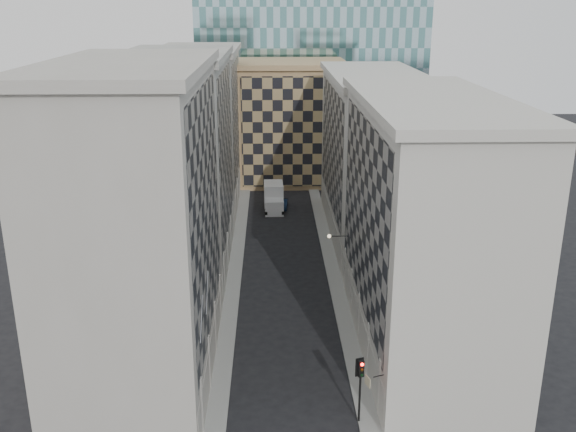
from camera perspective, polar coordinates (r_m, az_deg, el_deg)
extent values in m
cube|color=gray|center=(69.00, -4.74, -4.92)|extent=(1.50, 100.00, 0.15)
cube|color=gray|center=(69.21, 4.01, -4.83)|extent=(1.50, 100.00, 0.15)
cube|color=#A7A196|center=(47.99, -13.12, -1.38)|extent=(10.00, 22.00, 23.00)
cube|color=gray|center=(46.77, -7.39, 0.38)|extent=(0.25, 19.36, 18.00)
cube|color=#A7A196|center=(51.44, -6.95, -11.78)|extent=(0.45, 21.12, 3.20)
cube|color=#A7A196|center=(45.46, -14.22, 12.81)|extent=(10.80, 22.80, 0.70)
cylinder|color=#A7A196|center=(44.22, -8.15, -16.49)|extent=(0.90, 0.90, 4.40)
cylinder|color=#A7A196|center=(48.80, -7.44, -12.79)|extent=(0.90, 0.90, 4.40)
cylinder|color=#A7A196|center=(53.56, -6.88, -9.74)|extent=(0.90, 0.90, 4.40)
cylinder|color=#A7A196|center=(58.44, -6.41, -7.20)|extent=(0.90, 0.90, 4.40)
cube|color=gray|center=(68.92, -9.64, 4.45)|extent=(10.00, 22.00, 22.00)
cube|color=gray|center=(68.06, -5.62, 5.74)|extent=(0.25, 19.36, 17.00)
cube|color=gray|center=(71.25, -5.41, -2.84)|extent=(0.45, 21.12, 3.20)
cube|color=gray|center=(67.13, -10.17, 13.88)|extent=(10.80, 22.80, 0.70)
cylinder|color=gray|center=(63.43, -6.02, -5.04)|extent=(0.90, 0.90, 4.40)
cylinder|color=gray|center=(68.49, -5.69, -3.21)|extent=(0.90, 0.90, 4.40)
cylinder|color=gray|center=(73.62, -5.41, -1.63)|extent=(0.90, 0.90, 4.40)
cylinder|color=gray|center=(78.80, -5.16, -0.25)|extent=(0.90, 0.90, 4.40)
cube|color=#A7A196|center=(90.36, -7.78, 7.53)|extent=(10.00, 22.00, 21.00)
cube|color=gray|center=(89.70, -4.69, 8.53)|extent=(0.25, 19.36, 16.00)
cube|color=#A7A196|center=(92.06, -4.57, 2.14)|extent=(0.45, 21.12, 3.20)
cube|color=#A7A196|center=(88.97, -8.09, 14.40)|extent=(10.80, 22.80, 0.70)
cylinder|color=#A7A196|center=(84.01, -4.95, 0.95)|extent=(0.90, 0.90, 4.40)
cylinder|color=#A7A196|center=(89.27, -4.76, 2.01)|extent=(0.90, 0.90, 4.40)
cylinder|color=#A7A196|center=(94.55, -4.59, 2.96)|extent=(0.90, 0.90, 4.40)
cylinder|color=#A7A196|center=(99.85, -4.44, 3.80)|extent=(0.90, 0.90, 4.40)
cube|color=beige|center=(52.75, 12.03, -1.21)|extent=(10.00, 26.00, 20.00)
cube|color=gray|center=(51.34, 6.83, 0.29)|extent=(0.25, 22.88, 15.00)
cube|color=beige|center=(55.22, 6.52, -9.51)|extent=(0.45, 24.96, 3.20)
cube|color=beige|center=(50.29, 12.82, 9.96)|extent=(10.80, 26.80, 0.70)
cylinder|color=beige|center=(46.11, 8.56, -14.89)|extent=(0.90, 0.90, 4.40)
cylinder|color=beige|center=(50.47, 7.54, -11.66)|extent=(0.90, 0.90, 4.40)
cylinder|color=beige|center=(54.97, 6.70, -8.95)|extent=(0.90, 0.90, 4.40)
cylinder|color=beige|center=(59.58, 6.01, -6.66)|extent=(0.90, 0.90, 4.40)
cylinder|color=beige|center=(64.29, 5.42, -4.69)|extent=(0.90, 0.90, 4.40)
cube|color=beige|center=(78.32, 7.54, 5.10)|extent=(10.00, 28.00, 19.00)
cube|color=gray|center=(77.37, 3.99, 6.19)|extent=(0.25, 24.64, 14.00)
cube|color=beige|center=(79.90, 3.90, -0.41)|extent=(0.45, 26.88, 3.20)
cube|color=beige|center=(76.67, 7.85, 12.28)|extent=(10.80, 28.80, 0.70)
cube|color=tan|center=(102.95, 0.28, 8.18)|extent=(16.00, 14.00, 18.00)
cube|color=tan|center=(95.98, 0.42, 7.42)|extent=(15.20, 0.25, 16.50)
cube|color=tan|center=(101.69, 0.29, 13.40)|extent=(16.80, 14.80, 0.80)
cube|color=#2F2A25|center=(116.02, -0.95, 11.84)|extent=(6.00, 6.00, 28.00)
cylinder|color=gray|center=(42.24, -7.71, -9.06)|extent=(0.10, 2.33, 2.33)
cylinder|color=gray|center=(45.80, -7.21, -6.75)|extent=(0.10, 2.33, 2.33)
cylinder|color=black|center=(61.38, 4.52, -1.79)|extent=(1.80, 0.08, 0.08)
sphere|color=#FFE5B2|center=(61.29, 3.69, -1.80)|extent=(0.36, 0.36, 0.36)
cylinder|color=black|center=(45.39, 6.38, -15.84)|extent=(0.15, 0.15, 3.50)
cube|color=black|center=(44.11, 6.49, -13.32)|extent=(0.45, 0.41, 1.20)
cube|color=black|center=(44.26, 6.38, -13.19)|extent=(0.58, 0.23, 1.37)
sphere|color=#FF0C07|center=(43.77, 6.61, -12.98)|extent=(0.22, 0.22, 0.22)
sphere|color=#331E05|center=(43.98, 6.59, -13.43)|extent=(0.22, 0.22, 0.22)
sphere|color=black|center=(44.20, 6.57, -13.87)|extent=(0.22, 0.22, 0.22)
cube|color=white|center=(87.06, -1.23, 0.84)|extent=(2.56, 2.78, 2.05)
cube|color=white|center=(89.66, -1.29, 1.86)|extent=(2.70, 4.14, 3.52)
cylinder|color=black|center=(86.33, -1.97, 0.32)|extent=(0.36, 1.03, 1.02)
cylinder|color=black|center=(86.39, -0.46, 0.34)|extent=(0.36, 1.03, 1.02)
cylinder|color=black|center=(91.31, -2.02, 1.34)|extent=(0.36, 1.03, 1.02)
cylinder|color=black|center=(91.36, -0.59, 1.36)|extent=(0.36, 1.03, 1.02)
imported|color=#0F1F3A|center=(89.52, -0.49, 1.08)|extent=(1.67, 3.97, 1.28)
cylinder|color=black|center=(43.59, 8.05, -13.90)|extent=(0.76, 0.33, 0.06)
cube|color=tan|center=(43.70, 7.09, -14.38)|extent=(0.29, 0.66, 0.69)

